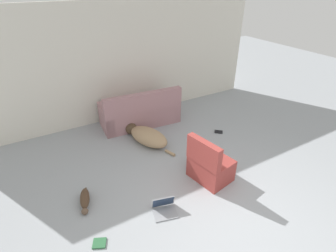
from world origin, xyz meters
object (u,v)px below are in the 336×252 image
object	(u,v)px
couch	(140,113)
book_black	(219,132)
side_chair	(210,165)
dog	(147,136)
book_green	(99,243)
laptop_open	(164,207)
cat	(85,199)

from	to	relation	value
couch	book_black	bearing A→B (deg)	141.83
book_black	side_chair	bearing A→B (deg)	-135.61
dog	book_green	world-z (taller)	dog
laptop_open	side_chair	world-z (taller)	side_chair
laptop_open	side_chair	distance (m)	1.10
side_chair	cat	bearing A→B (deg)	65.77
cat	book_green	distance (m)	0.83
dog	side_chair	xyz separation A→B (m)	(0.44, -1.61, 0.14)
couch	cat	size ratio (longest dim) A/B	3.08
cat	book_black	xyz separation A→B (m)	(3.25, 0.65, -0.07)
laptop_open	book_green	size ratio (longest dim) A/B	1.87
cat	book_black	size ratio (longest dim) A/B	2.86
couch	dog	world-z (taller)	couch
dog	cat	world-z (taller)	dog
laptop_open	side_chair	bearing A→B (deg)	28.18
cat	side_chair	xyz separation A→B (m)	(2.07, -0.50, 0.21)
dog	laptop_open	distance (m)	1.97
cat	book_green	bearing A→B (deg)	13.91
dog	book_green	bearing A→B (deg)	121.12
cat	side_chair	bearing A→B (deg)	92.02
couch	laptop_open	world-z (taller)	couch
dog	couch	bearing A→B (deg)	-33.86
laptop_open	book_green	bearing A→B (deg)	-161.61
cat	book_black	world-z (taller)	cat
dog	laptop_open	xyz separation A→B (m)	(-0.61, -1.87, -0.08)
laptop_open	book_green	world-z (taller)	laptop_open
dog	book_green	distance (m)	2.55
book_green	laptop_open	bearing A→B (deg)	3.79
laptop_open	cat	bearing A→B (deg)	158.11
side_chair	couch	bearing A→B (deg)	-5.59
couch	book_black	xyz separation A→B (m)	(1.39, -1.28, -0.28)
dog	cat	distance (m)	1.98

